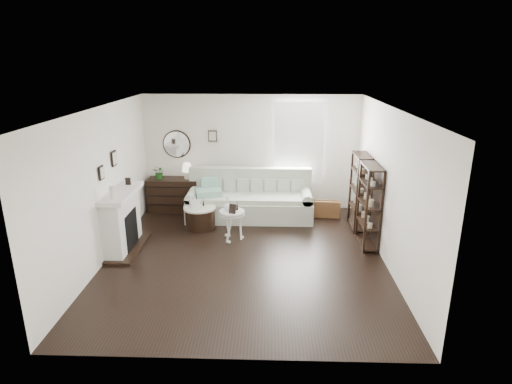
{
  "coord_description": "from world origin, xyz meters",
  "views": [
    {
      "loc": [
        0.43,
        -7.07,
        3.52
      ],
      "look_at": [
        0.17,
        0.8,
        1.01
      ],
      "focal_mm": 30.0,
      "sensor_mm": 36.0,
      "label": 1
    }
  ],
  "objects_px": {
    "dresser": "(174,195)",
    "pedestal_table": "(232,214)",
    "sofa": "(250,202)",
    "drum_table": "(200,217)"
  },
  "relations": [
    {
      "from": "sofa",
      "to": "pedestal_table",
      "type": "distance_m",
      "value": 1.34
    },
    {
      "from": "sofa",
      "to": "pedestal_table",
      "type": "bearing_deg",
      "value": -102.5
    },
    {
      "from": "dresser",
      "to": "pedestal_table",
      "type": "xyz_separation_m",
      "value": [
        1.53,
        -1.68,
        0.17
      ]
    },
    {
      "from": "sofa",
      "to": "dresser",
      "type": "bearing_deg",
      "value": 168.07
    },
    {
      "from": "dresser",
      "to": "pedestal_table",
      "type": "relative_size",
      "value": 1.92
    },
    {
      "from": "drum_table",
      "to": "pedestal_table",
      "type": "height_order",
      "value": "pedestal_table"
    },
    {
      "from": "dresser",
      "to": "drum_table",
      "type": "bearing_deg",
      "value": -53.68
    },
    {
      "from": "sofa",
      "to": "drum_table",
      "type": "distance_m",
      "value": 1.24
    },
    {
      "from": "drum_table",
      "to": "sofa",
      "type": "bearing_deg",
      "value": 33.69
    },
    {
      "from": "sofa",
      "to": "dresser",
      "type": "height_order",
      "value": "sofa"
    }
  ]
}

